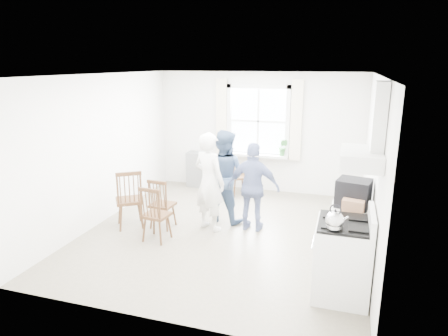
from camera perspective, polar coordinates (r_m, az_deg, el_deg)
room_shell at (r=6.42m, az=0.10°, el=1.51°), size 4.62×5.12×2.64m
window_assembly at (r=8.72m, az=4.85°, el=6.08°), size 1.88×0.24×1.70m
range_hood at (r=4.71m, az=19.79°, el=3.20°), size 0.45×0.76×0.94m
shelf_unit at (r=9.22m, az=-3.97°, el=-0.17°), size 0.40×0.30×0.80m
gas_stove at (r=5.16m, az=16.58°, el=-12.24°), size 0.68×0.76×1.12m
kettle at (r=4.71m, az=15.53°, el=-7.26°), size 0.21×0.21×0.30m
low_cabinet at (r=5.81m, az=17.38°, el=-9.52°), size 0.50×0.55×0.90m
stereo_stack at (r=5.62m, az=18.02°, el=-3.42°), size 0.49×0.46×0.38m
cardboard_box at (r=5.43m, az=17.98°, el=-5.18°), size 0.30×0.23×0.17m
windsor_chair_a at (r=6.86m, az=-9.21°, el=-4.38°), size 0.40×0.40×0.89m
windsor_chair_b at (r=6.37m, az=-10.18°, el=-5.76°), size 0.43×0.42×0.92m
windsor_chair_c at (r=6.94m, az=-13.37°, el=-3.57°), size 0.60×0.60×1.04m
person_left at (r=6.70m, az=-2.12°, el=-1.98°), size 0.81×0.81×1.69m
person_mid at (r=7.08m, az=-0.04°, el=-1.16°), size 0.96×0.96×1.66m
person_right at (r=6.70m, az=4.24°, el=-2.77°), size 0.92×0.92×1.51m
potted_plant at (r=8.61m, az=8.41°, el=2.94°), size 0.23×0.23×0.36m
windsor_chair_d at (r=8.52m, az=1.50°, el=-0.44°), size 0.50×0.51×0.88m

